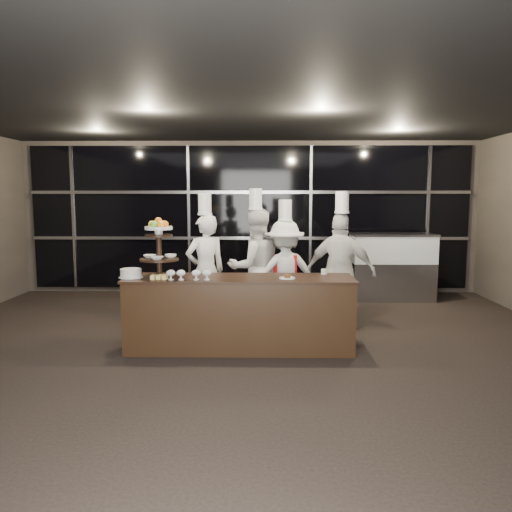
{
  "coord_description": "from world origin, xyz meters",
  "views": [
    {
      "loc": [
        0.28,
        -4.93,
        1.92
      ],
      "look_at": [
        0.18,
        1.49,
        1.15
      ],
      "focal_mm": 35.0,
      "sensor_mm": 36.0,
      "label": 1
    }
  ],
  "objects_px": {
    "display_stand": "(159,244)",
    "chef_b": "(256,267)",
    "layer_cake": "(131,273)",
    "chef_a": "(206,269)",
    "chef_c": "(285,273)",
    "chef_d": "(341,271)",
    "display_case": "(392,263)",
    "buffet_counter": "(240,313)"
  },
  "relations": [
    {
      "from": "display_stand",
      "to": "chef_b",
      "type": "bearing_deg",
      "value": 45.38
    },
    {
      "from": "layer_cake",
      "to": "chef_a",
      "type": "height_order",
      "value": "chef_a"
    },
    {
      "from": "display_stand",
      "to": "chef_c",
      "type": "bearing_deg",
      "value": 34.41
    },
    {
      "from": "display_stand",
      "to": "chef_d",
      "type": "xyz_separation_m",
      "value": [
        2.41,
        0.96,
        -0.48
      ]
    },
    {
      "from": "display_case",
      "to": "chef_a",
      "type": "distance_m",
      "value": 3.82
    },
    {
      "from": "buffet_counter",
      "to": "chef_a",
      "type": "distance_m",
      "value": 1.3
    },
    {
      "from": "chef_a",
      "to": "chef_c",
      "type": "distance_m",
      "value": 1.16
    },
    {
      "from": "chef_b",
      "to": "chef_c",
      "type": "distance_m",
      "value": 0.45
    },
    {
      "from": "display_stand",
      "to": "chef_b",
      "type": "xyz_separation_m",
      "value": [
        1.18,
        1.2,
        -0.46
      ]
    },
    {
      "from": "chef_a",
      "to": "chef_c",
      "type": "height_order",
      "value": "chef_a"
    },
    {
      "from": "layer_cake",
      "to": "chef_b",
      "type": "xyz_separation_m",
      "value": [
        1.53,
        1.25,
        -0.09
      ]
    },
    {
      "from": "display_case",
      "to": "layer_cake",
      "type": "bearing_deg",
      "value": -141.97
    },
    {
      "from": "chef_b",
      "to": "chef_d",
      "type": "bearing_deg",
      "value": -11.05
    },
    {
      "from": "layer_cake",
      "to": "chef_b",
      "type": "relative_size",
      "value": 0.15
    },
    {
      "from": "display_stand",
      "to": "chef_a",
      "type": "xyz_separation_m",
      "value": [
        0.45,
        1.1,
        -0.48
      ]
    },
    {
      "from": "display_stand",
      "to": "chef_b",
      "type": "height_order",
      "value": "chef_b"
    },
    {
      "from": "buffet_counter",
      "to": "chef_c",
      "type": "distance_m",
      "value": 1.3
    },
    {
      "from": "chef_a",
      "to": "display_stand",
      "type": "bearing_deg",
      "value": -112.01
    },
    {
      "from": "chef_b",
      "to": "chef_d",
      "type": "height_order",
      "value": "chef_b"
    },
    {
      "from": "display_stand",
      "to": "display_case",
      "type": "height_order",
      "value": "display_stand"
    },
    {
      "from": "chef_c",
      "to": "chef_a",
      "type": "bearing_deg",
      "value": 179.9
    },
    {
      "from": "buffet_counter",
      "to": "chef_b",
      "type": "relative_size",
      "value": 1.4
    },
    {
      "from": "chef_b",
      "to": "display_stand",
      "type": "bearing_deg",
      "value": -134.62
    },
    {
      "from": "display_stand",
      "to": "chef_d",
      "type": "bearing_deg",
      "value": 21.69
    },
    {
      "from": "buffet_counter",
      "to": "chef_a",
      "type": "height_order",
      "value": "chef_a"
    },
    {
      "from": "display_case",
      "to": "chef_c",
      "type": "height_order",
      "value": "chef_c"
    },
    {
      "from": "buffet_counter",
      "to": "layer_cake",
      "type": "xyz_separation_m",
      "value": [
        -1.35,
        -0.05,
        0.51
      ]
    },
    {
      "from": "chef_c",
      "to": "chef_b",
      "type": "bearing_deg",
      "value": 167.7
    },
    {
      "from": "buffet_counter",
      "to": "chef_d",
      "type": "bearing_deg",
      "value": 34.25
    },
    {
      "from": "chef_a",
      "to": "chef_d",
      "type": "distance_m",
      "value": 1.96
    },
    {
      "from": "chef_d",
      "to": "display_case",
      "type": "bearing_deg",
      "value": 59.13
    },
    {
      "from": "chef_a",
      "to": "chef_b",
      "type": "relative_size",
      "value": 0.96
    },
    {
      "from": "chef_a",
      "to": "chef_d",
      "type": "bearing_deg",
      "value": -4.31
    },
    {
      "from": "layer_cake",
      "to": "chef_d",
      "type": "distance_m",
      "value": 2.93
    },
    {
      "from": "chef_d",
      "to": "chef_b",
      "type": "bearing_deg",
      "value": 168.95
    },
    {
      "from": "chef_b",
      "to": "display_case",
      "type": "bearing_deg",
      "value": 37.28
    },
    {
      "from": "display_stand",
      "to": "chef_b",
      "type": "distance_m",
      "value": 1.74
    },
    {
      "from": "display_stand",
      "to": "chef_b",
      "type": "relative_size",
      "value": 0.37
    },
    {
      "from": "display_stand",
      "to": "chef_a",
      "type": "relative_size",
      "value": 0.38
    },
    {
      "from": "buffet_counter",
      "to": "chef_d",
      "type": "height_order",
      "value": "chef_d"
    },
    {
      "from": "display_case",
      "to": "chef_c",
      "type": "distance_m",
      "value": 2.89
    },
    {
      "from": "display_case",
      "to": "chef_d",
      "type": "bearing_deg",
      "value": -120.87
    }
  ]
}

